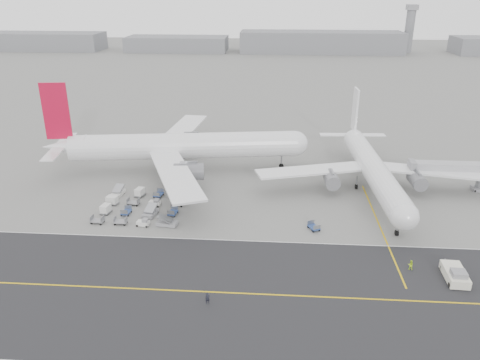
# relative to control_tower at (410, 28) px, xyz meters

# --- Properties ---
(ground) EXTENTS (700.00, 700.00, 0.00)m
(ground) POSITION_rel_control_tower_xyz_m (-100.00, -265.00, -16.25)
(ground) COLOR gray
(ground) RESTS_ON ground
(taxiway) EXTENTS (220.00, 59.00, 0.03)m
(taxiway) POSITION_rel_control_tower_xyz_m (-94.98, -282.98, -16.24)
(taxiway) COLOR #262628
(taxiway) RESTS_ON ground
(horizon_buildings) EXTENTS (520.00, 28.00, 28.00)m
(horizon_buildings) POSITION_rel_control_tower_xyz_m (-70.00, -5.00, -16.25)
(horizon_buildings) COLOR gray
(horizon_buildings) RESTS_ON ground
(control_tower) EXTENTS (7.00, 7.00, 31.25)m
(control_tower) POSITION_rel_control_tower_xyz_m (0.00, 0.00, 0.00)
(control_tower) COLOR gray
(control_tower) RESTS_ON ground
(airliner_a) EXTENTS (64.98, 63.86, 22.50)m
(airliner_a) POSITION_rel_control_tower_xyz_m (-114.41, -233.37, -9.78)
(airliner_a) COLOR white
(airliner_a) RESTS_ON ground
(airliner_b) EXTENTS (52.84, 53.52, 18.45)m
(airliner_b) POSITION_rel_control_tower_xyz_m (-68.64, -241.90, -10.94)
(airliner_b) COLOR white
(airliner_b) RESTS_ON ground
(pushback_tug) EXTENTS (3.31, 8.38, 2.39)m
(pushback_tug) POSITION_rel_control_tower_xyz_m (-61.82, -276.96, -15.27)
(pushback_tug) COLOR white
(pushback_tug) RESTS_ON ground
(jet_bridge) EXTENTS (17.56, 3.50, 6.64)m
(jet_bridge) POSITION_rel_control_tower_xyz_m (-51.57, -240.45, -11.62)
(jet_bridge) COLOR gray
(jet_bridge) RESTS_ON ground
(gse_cluster) EXTENTS (24.38, 23.71, 1.95)m
(gse_cluster) POSITION_rel_control_tower_xyz_m (-118.03, -255.84, -16.25)
(gse_cluster) COLOR gray
(gse_cluster) RESTS_ON ground
(stray_dolly) EXTENTS (2.50, 2.92, 1.53)m
(stray_dolly) POSITION_rel_control_tower_xyz_m (-82.89, -261.99, -16.25)
(stray_dolly) COLOR silver
(stray_dolly) RESTS_ON ground
(ground_crew_a) EXTENTS (0.79, 0.66, 1.86)m
(ground_crew_a) POSITION_rel_control_tower_xyz_m (-100.03, -285.75, -15.33)
(ground_crew_a) COLOR black
(ground_crew_a) RESTS_ON ground
(ground_crew_b) EXTENTS (0.97, 0.83, 1.73)m
(ground_crew_b) POSITION_rel_control_tower_xyz_m (-68.08, -274.48, -15.39)
(ground_crew_b) COLOR #C2F21C
(ground_crew_b) RESTS_ON ground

